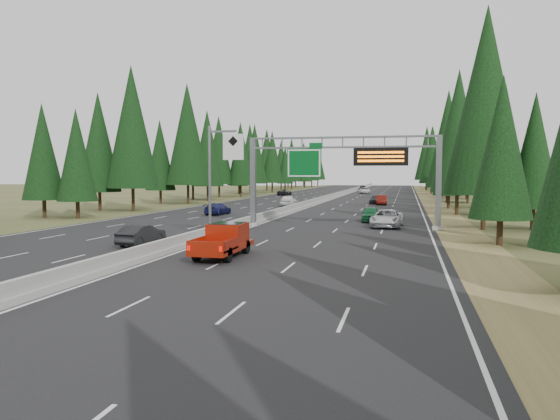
{
  "coord_description": "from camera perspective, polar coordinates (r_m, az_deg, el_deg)",
  "views": [
    {
      "loc": [
        13.65,
        -11.63,
        4.71
      ],
      "look_at": [
        6.29,
        20.0,
        2.55
      ],
      "focal_mm": 35.0,
      "sensor_mm": 36.0,
      "label": 1
    }
  ],
  "objects": [
    {
      "name": "car_ahead_far",
      "position": [
        156.01,
        8.63,
        2.34
      ],
      "size": [
        1.78,
        4.38,
        1.49
      ],
      "primitive_type": "imported",
      "rotation": [
        0.0,
        0.0,
        0.01
      ],
      "color": "black",
      "rests_on": "road"
    },
    {
      "name": "car_ahead_white",
      "position": [
        128.51,
        8.83,
        2.03
      ],
      "size": [
        2.86,
        5.42,
        1.45
      ],
      "primitive_type": "imported",
      "rotation": [
        0.0,
        0.0,
        0.09
      ],
      "color": "silver",
      "rests_on": "road"
    },
    {
      "name": "shoulder_right",
      "position": [
        91.84,
        15.67,
        0.75
      ],
      "size": [
        3.6,
        260.0,
        0.06
      ],
      "primitive_type": "cube",
      "color": "olive",
      "rests_on": "ground"
    },
    {
      "name": "road",
      "position": [
        92.76,
        4.61,
        0.91
      ],
      "size": [
        32.0,
        260.0,
        0.08
      ],
      "primitive_type": "cube",
      "color": "black",
      "rests_on": "ground"
    },
    {
      "name": "car_ahead_green",
      "position": [
        53.54,
        9.45,
        -0.41
      ],
      "size": [
        1.98,
        4.4,
        1.47
      ],
      "primitive_type": "imported",
      "rotation": [
        0.0,
        0.0,
        0.06
      ],
      "color": "#155F32",
      "rests_on": "road"
    },
    {
      "name": "tree_row_left",
      "position": [
        98.69,
        -8.08,
        6.24
      ],
      "size": [
        11.47,
        243.77,
        18.71
      ],
      "color": "black",
      "rests_on": "ground"
    },
    {
      "name": "silver_minivan",
      "position": [
        48.26,
        11.11,
        -0.86
      ],
      "size": [
        2.88,
        5.6,
        1.51
      ],
      "primitive_type": "imported",
      "rotation": [
        0.0,
        0.0,
        -0.07
      ],
      "color": "silver",
      "rests_on": "road"
    },
    {
      "name": "car_onc_white",
      "position": [
        77.6,
        0.89,
        0.99
      ],
      "size": [
        2.08,
        4.79,
        1.61
      ],
      "primitive_type": "imported",
      "rotation": [
        0.0,
        0.0,
        3.18
      ],
      "color": "white",
      "rests_on": "road"
    },
    {
      "name": "car_onc_blue",
      "position": [
        62.24,
        -6.53,
        0.12
      ],
      "size": [
        2.14,
        4.61,
        1.3
      ],
      "primitive_type": "imported",
      "rotation": [
        0.0,
        0.0,
        3.07
      ],
      "color": "#16194E",
      "rests_on": "road"
    },
    {
      "name": "car_onc_near",
      "position": [
        36.59,
        -14.29,
        -2.53
      ],
      "size": [
        1.7,
        4.13,
        1.33
      ],
      "primitive_type": "imported",
      "rotation": [
        0.0,
        0.0,
        3.07
      ],
      "color": "black",
      "rests_on": "road"
    },
    {
      "name": "tree_row_right",
      "position": [
        88.87,
        18.51,
        6.74
      ],
      "size": [
        12.25,
        242.55,
        18.76
      ],
      "color": "black",
      "rests_on": "ground"
    },
    {
      "name": "car_onc_far",
      "position": [
        116.47,
        0.48,
        1.85
      ],
      "size": [
        2.48,
        4.82,
        1.3
      ],
      "primitive_type": "imported",
      "rotation": [
        0.0,
        0.0,
        3.07
      ],
      "color": "black",
      "rests_on": "road"
    },
    {
      "name": "car_ahead_dkgrey",
      "position": [
        85.68,
        10.0,
        1.09
      ],
      "size": [
        2.0,
        4.5,
        1.28
      ],
      "primitive_type": "imported",
      "rotation": [
        0.0,
        0.0,
        -0.05
      ],
      "color": "black",
      "rests_on": "road"
    },
    {
      "name": "hov_sign_pole",
      "position": [
        38.86,
        -6.57,
        3.81
      ],
      "size": [
        2.8,
        0.5,
        8.0
      ],
      "color": "slate",
      "rests_on": "road"
    },
    {
      "name": "car_ahead_dkred",
      "position": [
        82.67,
        10.58,
        1.04
      ],
      "size": [
        1.7,
        4.43,
        1.44
      ],
      "primitive_type": "imported",
      "rotation": [
        0.0,
        0.0,
        0.04
      ],
      "color": "#5C130D",
      "rests_on": "road"
    },
    {
      "name": "median_barrier",
      "position": [
        92.74,
        4.62,
        1.15
      ],
      "size": [
        0.7,
        260.0,
        0.85
      ],
      "color": "gray",
      "rests_on": "road"
    },
    {
      "name": "red_pickup",
      "position": [
        30.88,
        -5.73,
        -2.93
      ],
      "size": [
        2.01,
        5.64,
        1.84
      ],
      "color": "black",
      "rests_on": "road"
    },
    {
      "name": "shoulder_left",
      "position": [
        96.99,
        -5.85,
        1.03
      ],
      "size": [
        3.6,
        260.0,
        0.06
      ],
      "primitive_type": "cube",
      "color": "#3E4721",
      "rests_on": "ground"
    },
    {
      "name": "sign_gantry",
      "position": [
        46.75,
        7.31,
        4.47
      ],
      "size": [
        16.75,
        0.98,
        7.8
      ],
      "color": "slate",
      "rests_on": "road"
    }
  ]
}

